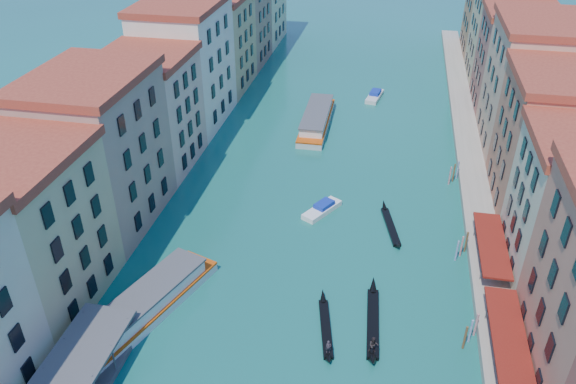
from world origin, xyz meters
name	(u,v)px	position (x,y,z in m)	size (l,w,h in m)	color
left_bank_palazzos	(173,81)	(-26.00, 64.68, 9.71)	(12.80, 128.40, 21.00)	beige
right_bank_palazzos	(537,107)	(30.00, 65.00, 9.75)	(12.80, 128.40, 21.00)	#984536
quay	(470,158)	(22.00, 65.00, 0.50)	(4.00, 140.00, 1.00)	gray
restaurant_awnings	(511,347)	(22.19, 23.00, 2.99)	(3.20, 44.55, 3.12)	maroon
mooring_poles_right	(468,312)	(19.10, 28.80, 1.30)	(1.44, 54.24, 3.20)	brown
vaporetto_near	(147,304)	(-14.00, 23.49, 1.27)	(10.31, 19.31, 2.82)	white
vaporetto_far	(317,119)	(-3.58, 73.21, 1.27)	(4.64, 19.10, 2.83)	beige
gondola_fore	(326,327)	(4.85, 24.79, 0.35)	(2.97, 10.46, 2.10)	black
gondola_right	(373,323)	(9.55, 26.23, 0.49)	(1.81, 12.85, 2.56)	black
gondola_far	(390,225)	(10.57, 44.44, 0.31)	(3.38, 10.60, 1.52)	black
motorboat_mid	(322,209)	(1.39, 46.25, 0.51)	(4.93, 6.49, 1.32)	white
motorboat_far	(375,96)	(5.71, 87.78, 0.55)	(3.31, 7.11, 1.42)	silver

